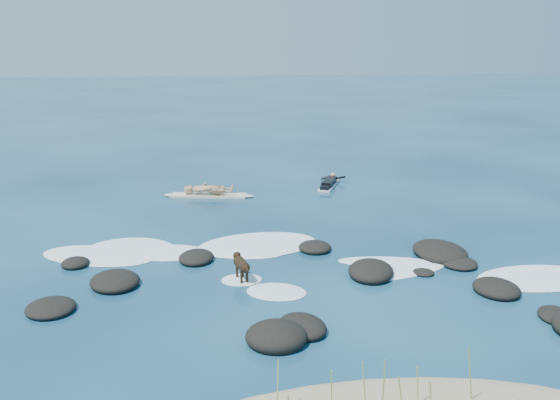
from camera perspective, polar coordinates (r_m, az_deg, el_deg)
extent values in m
plane|color=#0A2642|center=(17.75, 2.81, -6.13)|extent=(160.00, 160.00, 0.00)
cylinder|color=olive|center=(11.29, 12.48, -16.57)|extent=(0.10, 0.03, 0.90)
cylinder|color=olive|center=(11.53, 17.00, -15.19)|extent=(0.26, 0.23, 1.20)
cylinder|color=olive|center=(10.83, 7.74, -17.08)|extent=(0.13, 0.07, 1.12)
cylinder|color=olive|center=(10.83, -0.22, -17.05)|extent=(0.08, 0.22, 1.07)
cylinder|color=olive|center=(10.84, 9.43, -16.74)|extent=(0.08, 0.26, 1.23)
ellipsoid|color=black|center=(17.25, 8.31, -6.46)|extent=(1.66, 1.87, 0.50)
ellipsoid|color=black|center=(17.67, 12.97, -6.47)|extent=(0.77, 0.75, 0.16)
ellipsoid|color=black|center=(16.04, 23.88, -9.63)|extent=(1.06, 1.21, 0.25)
ellipsoid|color=black|center=(18.52, 16.08, -5.56)|extent=(1.04, 1.13, 0.28)
ellipsoid|color=black|center=(14.12, 2.05, -11.49)|extent=(1.40, 1.55, 0.42)
ellipsoid|color=black|center=(16.01, -20.24, -9.23)|extent=(1.25, 1.31, 0.33)
ellipsoid|color=black|center=(18.70, -18.20, -5.51)|extent=(0.96, 0.99, 0.32)
ellipsoid|color=black|center=(16.95, 19.18, -7.67)|extent=(1.38, 1.51, 0.42)
ellipsoid|color=black|center=(13.61, -0.33, -12.37)|extent=(1.41, 1.35, 0.59)
ellipsoid|color=black|center=(17.03, -14.87, -7.19)|extent=(1.56, 1.70, 0.44)
ellipsoid|color=black|center=(19.03, 3.21, -4.35)|extent=(1.04, 1.09, 0.35)
ellipsoid|color=black|center=(19.11, 14.42, -4.61)|extent=(1.87, 2.17, 0.52)
ellipsoid|color=black|center=(18.33, -7.66, -5.24)|extent=(1.24, 1.41, 0.36)
ellipsoid|color=white|center=(18.92, -3.55, -4.73)|extent=(2.88, 1.90, 0.12)
ellipsoid|color=white|center=(18.32, 9.67, -5.60)|extent=(2.91, 1.38, 0.12)
ellipsoid|color=white|center=(16.08, -0.32, -8.40)|extent=(1.87, 1.63, 0.12)
ellipsoid|color=white|center=(19.56, -13.66, -4.47)|extent=(3.08, 2.75, 0.12)
ellipsoid|color=white|center=(19.50, -2.05, -4.09)|extent=(4.16, 2.98, 0.12)
ellipsoid|color=white|center=(19.32, -16.29, -4.91)|extent=(3.89, 2.85, 0.12)
ellipsoid|color=white|center=(18.32, 22.53, -6.60)|extent=(3.54, 2.06, 0.12)
ellipsoid|color=white|center=(19.09, -10.28, -4.77)|extent=(2.75, 1.82, 0.12)
ellipsoid|color=white|center=(17.63, 11.02, -6.51)|extent=(3.05, 1.65, 0.12)
ellipsoid|color=white|center=(16.84, -3.52, -7.30)|extent=(1.10, 0.90, 0.12)
cube|color=beige|center=(25.23, -6.54, 0.41)|extent=(3.08, 1.16, 0.10)
ellipsoid|color=beige|center=(25.04, -3.13, 0.37)|extent=(0.66, 0.45, 0.11)
ellipsoid|color=beige|center=(25.52, -9.88, 0.45)|extent=(0.66, 0.45, 0.11)
imported|color=tan|center=(24.99, -6.61, 2.70)|extent=(0.59, 0.79, 1.96)
cube|color=silver|center=(26.81, 4.50, 1.33)|extent=(1.37, 2.26, 0.08)
ellipsoid|color=silver|center=(27.89, 4.97, 1.86)|extent=(0.44, 0.56, 0.08)
cube|color=black|center=(26.78, 4.51, 1.65)|extent=(0.93, 1.43, 0.22)
sphere|color=tan|center=(27.51, 4.85, 2.27)|extent=(0.31, 0.31, 0.24)
cylinder|color=black|center=(27.74, 4.32, 2.11)|extent=(0.57, 0.10, 0.25)
cylinder|color=black|center=(27.64, 5.49, 2.03)|extent=(0.45, 0.47, 0.25)
cube|color=black|center=(26.06, 4.16, 1.19)|extent=(0.54, 0.65, 0.14)
cylinder|color=black|center=(16.57, -3.52, -5.90)|extent=(0.40, 0.63, 0.28)
sphere|color=black|center=(16.80, -3.79, -5.60)|extent=(0.35, 0.35, 0.29)
sphere|color=black|center=(16.34, -3.24, -6.21)|extent=(0.32, 0.32, 0.26)
sphere|color=black|center=(16.92, -3.96, -5.10)|extent=(0.25, 0.25, 0.21)
cone|color=black|center=(17.04, -4.08, -5.01)|extent=(0.14, 0.15, 0.11)
cone|color=black|center=(16.87, -4.14, -4.86)|extent=(0.11, 0.09, 0.10)
cone|color=black|center=(16.90, -3.78, -4.82)|extent=(0.11, 0.09, 0.10)
cylinder|color=black|center=(16.84, -3.95, -6.66)|extent=(0.08, 0.08, 0.38)
cylinder|color=black|center=(16.88, -3.46, -6.59)|extent=(0.08, 0.08, 0.38)
cylinder|color=black|center=(16.49, -3.54, -7.14)|extent=(0.08, 0.08, 0.38)
cylinder|color=black|center=(16.53, -3.04, -7.07)|extent=(0.08, 0.08, 0.38)
cylinder|color=black|center=(16.21, -3.10, -6.20)|extent=(0.11, 0.28, 0.16)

